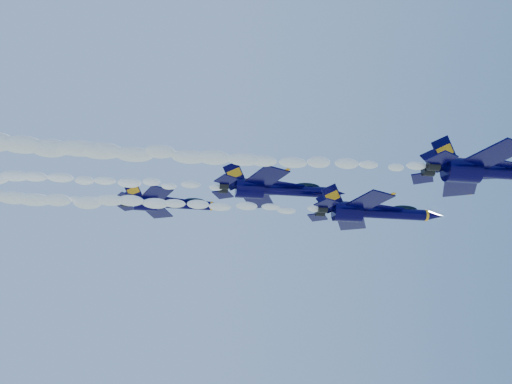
{
  "coord_description": "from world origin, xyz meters",
  "views": [
    {
      "loc": [
        -14.0,
        -66.3,
        123.61
      ],
      "look_at": [
        -4.69,
        -0.68,
        152.7
      ],
      "focal_mm": 40.0,
      "sensor_mm": 36.0,
      "label": 1
    }
  ],
  "objects": [
    {
      "name": "jet_lead",
      "position": [
        19.69,
        -14.0,
        150.93
      ],
      "size": [
        17.86,
        14.65,
        6.64
      ],
      "color": "#03002E"
    },
    {
      "name": "smoke_trail_jet_lead",
      "position": [
        -12.85,
        -14.0,
        150.49
      ],
      "size": [
        49.81,
        2.13,
        1.92
      ],
      "primitive_type": "ellipsoid",
      "color": "white"
    },
    {
      "name": "jet_second",
      "position": [
        10.16,
        -1.64,
        150.41
      ],
      "size": [
        16.77,
        13.76,
        6.23
      ],
      "color": "#03002E"
    },
    {
      "name": "smoke_trail_jet_second",
      "position": [
        -21.91,
        -1.64,
        149.98
      ],
      "size": [
        49.81,
        2.0,
        1.8
      ],
      "primitive_type": "ellipsoid",
      "color": "white"
    },
    {
      "name": "jet_third",
      "position": [
        -1.81,
        1.84,
        154.39
      ],
      "size": [
        17.09,
        14.02,
        6.35
      ],
      "color": "#03002E"
    },
    {
      "name": "smoke_trail_jet_third",
      "position": [
        -34.02,
        1.84,
        153.96
      ],
      "size": [
        49.81,
        2.04,
        1.84
      ],
      "primitive_type": "ellipsoid",
      "color": "white"
    },
    {
      "name": "jet_fourth",
      "position": [
        -16.04,
        11.08,
        155.33
      ],
      "size": [
        15.13,
        12.41,
        5.62
      ],
      "color": "#03002E"
    }
  ]
}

